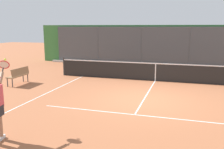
% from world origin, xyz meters
% --- Properties ---
extents(ground_plane, '(60.00, 60.00, 0.00)m').
position_xyz_m(ground_plane, '(0.00, 0.00, 0.00)').
color(ground_plane, '#A8603D').
extents(court_line_markings, '(8.46, 9.87, 0.01)m').
position_xyz_m(court_line_markings, '(0.00, 2.08, 0.00)').
color(court_line_markings, white).
rests_on(court_line_markings, ground).
extents(fence_backdrop, '(19.99, 1.37, 2.97)m').
position_xyz_m(fence_backdrop, '(0.00, -9.41, 1.47)').
color(fence_backdrop, '#474C51').
rests_on(fence_backdrop, ground).
extents(tennis_net, '(10.87, 0.09, 1.07)m').
position_xyz_m(tennis_net, '(0.00, -3.65, 0.49)').
color(tennis_net, '#2D2D2D').
rests_on(tennis_net, ground).
extents(courtside_bench, '(0.40, 1.30, 0.84)m').
position_xyz_m(courtside_bench, '(6.43, -0.85, 0.51)').
color(courtside_bench, '#93704C').
rests_on(courtside_bench, ground).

